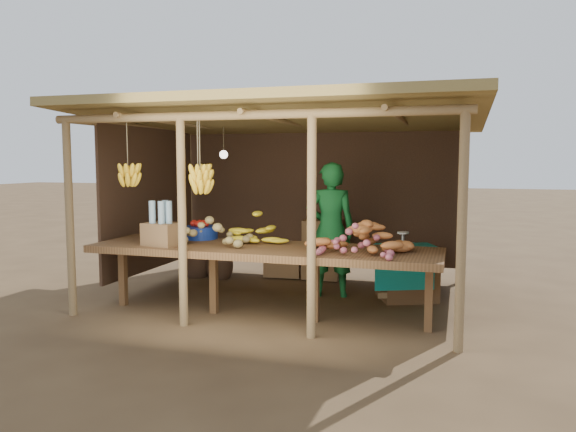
# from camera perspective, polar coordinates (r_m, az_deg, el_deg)

# --- Properties ---
(ground) EXTENTS (60.00, 60.00, 0.00)m
(ground) POSITION_cam_1_polar(r_m,az_deg,el_deg) (7.27, 0.00, -8.26)
(ground) COLOR brown
(ground) RESTS_ON ground
(stall_structure) EXTENTS (4.70, 3.50, 2.43)m
(stall_structure) POSITION_cam_1_polar(r_m,az_deg,el_deg) (7.14, -0.46, 7.03)
(stall_structure) COLOR #92734B
(stall_structure) RESTS_ON ground
(counter) EXTENTS (3.90, 1.05, 0.80)m
(counter) POSITION_cam_1_polar(r_m,az_deg,el_deg) (6.24, -2.57, -3.68)
(counter) COLOR brown
(counter) RESTS_ON ground
(potato_heap) EXTENTS (1.05, 0.84, 0.36)m
(potato_heap) POSITION_cam_1_polar(r_m,az_deg,el_deg) (6.46, -8.00, -1.24)
(potato_heap) COLOR #93804C
(potato_heap) RESTS_ON counter
(sweet_potato_heap) EXTENTS (1.14, 0.71, 0.36)m
(sweet_potato_heap) POSITION_cam_1_polar(r_m,az_deg,el_deg) (6.00, 6.92, -1.75)
(sweet_potato_heap) COLOR #C26D32
(sweet_potato_heap) RESTS_ON counter
(onion_heap) EXTENTS (0.84, 0.69, 0.35)m
(onion_heap) POSITION_cam_1_polar(r_m,az_deg,el_deg) (5.67, 6.91, -2.23)
(onion_heap) COLOR #B05563
(onion_heap) RESTS_ON counter
(banana_pile) EXTENTS (0.70, 0.45, 0.35)m
(banana_pile) POSITION_cam_1_polar(r_m,az_deg,el_deg) (6.48, -3.32, -1.22)
(banana_pile) COLOR yellow
(banana_pile) RESTS_ON counter
(tomato_basin) EXTENTS (0.43, 0.43, 0.22)m
(tomato_basin) POSITION_cam_1_polar(r_m,az_deg,el_deg) (6.92, -8.91, -1.53)
(tomato_basin) COLOR navy
(tomato_basin) RESTS_ON counter
(bottle_box) EXTENTS (0.46, 0.39, 0.51)m
(bottle_box) POSITION_cam_1_polar(r_m,az_deg,el_deg) (6.46, -12.58, -1.21)
(bottle_box) COLOR olive
(bottle_box) RESTS_ON counter
(vendor) EXTENTS (0.70, 0.54, 1.73)m
(vendor) POSITION_cam_1_polar(r_m,az_deg,el_deg) (7.22, 4.34, -1.40)
(vendor) COLOR #17682C
(vendor) RESTS_ON ground
(tarp_crate) EXTENTS (0.93, 0.87, 0.88)m
(tarp_crate) POSITION_cam_1_polar(r_m,az_deg,el_deg) (7.25, 11.99, -5.50)
(tarp_crate) COLOR brown
(tarp_crate) RESTS_ON ground
(carton_stack) EXTENTS (1.14, 0.44, 0.86)m
(carton_stack) POSITION_cam_1_polar(r_m,az_deg,el_deg) (8.34, 2.21, -3.78)
(carton_stack) COLOR olive
(carton_stack) RESTS_ON ground
(burlap_sacks) EXTENTS (0.77, 0.40, 0.54)m
(burlap_sacks) POSITION_cam_1_polar(r_m,az_deg,el_deg) (8.50, -8.09, -4.65)
(burlap_sacks) COLOR #4B3323
(burlap_sacks) RESTS_ON ground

